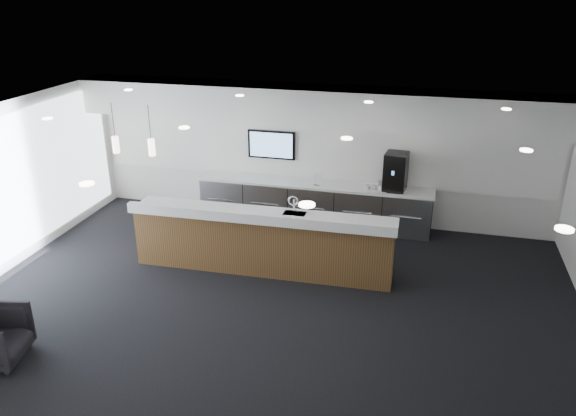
# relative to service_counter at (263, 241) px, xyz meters

# --- Properties ---
(ground) EXTENTS (10.00, 10.00, 0.00)m
(ground) POSITION_rel_service_counter_xyz_m (0.46, -1.38, -0.58)
(ground) COLOR black
(ground) RESTS_ON ground
(ceiling) EXTENTS (10.00, 8.00, 0.02)m
(ceiling) POSITION_rel_service_counter_xyz_m (0.46, -1.38, 2.42)
(ceiling) COLOR black
(ceiling) RESTS_ON back_wall
(back_wall) EXTENTS (10.00, 0.02, 3.00)m
(back_wall) POSITION_rel_service_counter_xyz_m (0.46, 2.62, 0.92)
(back_wall) COLOR white
(back_wall) RESTS_ON ground
(soffit_bulkhead) EXTENTS (10.00, 0.90, 0.70)m
(soffit_bulkhead) POSITION_rel_service_counter_xyz_m (0.46, 2.17, 2.07)
(soffit_bulkhead) COLOR white
(soffit_bulkhead) RESTS_ON back_wall
(alcove_panel) EXTENTS (9.80, 0.06, 1.40)m
(alcove_panel) POSITION_rel_service_counter_xyz_m (0.46, 2.59, 1.02)
(alcove_panel) COLOR white
(alcove_panel) RESTS_ON back_wall
(back_credenza) EXTENTS (5.06, 0.66, 0.95)m
(back_credenza) POSITION_rel_service_counter_xyz_m (0.46, 2.26, -0.10)
(back_credenza) COLOR #979BA0
(back_credenza) RESTS_ON ground
(wall_tv) EXTENTS (1.05, 0.08, 0.62)m
(wall_tv) POSITION_rel_service_counter_xyz_m (-0.54, 2.53, 1.07)
(wall_tv) COLOR black
(wall_tv) RESTS_ON back_wall
(pendant_left) EXTENTS (0.12, 0.12, 0.30)m
(pendant_left) POSITION_rel_service_counter_xyz_m (-1.94, -0.58, 1.67)
(pendant_left) COLOR beige
(pendant_left) RESTS_ON ceiling
(pendant_right) EXTENTS (0.12, 0.12, 0.30)m
(pendant_right) POSITION_rel_service_counter_xyz_m (-2.64, -0.58, 1.67)
(pendant_right) COLOR beige
(pendant_right) RESTS_ON ceiling
(ceiling_can_lights) EXTENTS (7.00, 5.00, 0.02)m
(ceiling_can_lights) POSITION_rel_service_counter_xyz_m (0.46, -1.38, 2.39)
(ceiling_can_lights) COLOR white
(ceiling_can_lights) RESTS_ON ceiling
(service_counter) EXTENTS (4.81, 0.92, 1.49)m
(service_counter) POSITION_rel_service_counter_xyz_m (0.00, 0.00, 0.00)
(service_counter) COLOR #50311A
(service_counter) RESTS_ON ground
(coffee_machine) EXTENTS (0.49, 0.60, 0.78)m
(coffee_machine) POSITION_rel_service_counter_xyz_m (2.16, 2.31, 0.76)
(coffee_machine) COLOR black
(coffee_machine) RESTS_ON back_credenza
(info_sign_left) EXTENTS (0.18, 0.05, 0.25)m
(info_sign_left) POSITION_rel_service_counter_xyz_m (0.57, 2.15, 0.50)
(info_sign_left) COLOR white
(info_sign_left) RESTS_ON back_credenza
(info_sign_right) EXTENTS (0.17, 0.06, 0.23)m
(info_sign_right) POSITION_rel_service_counter_xyz_m (1.91, 2.17, 0.49)
(info_sign_right) COLOR white
(info_sign_right) RESTS_ON back_credenza
(cup_0) EXTENTS (0.11, 0.11, 0.10)m
(cup_0) POSITION_rel_service_counter_xyz_m (2.32, 2.16, 0.42)
(cup_0) COLOR white
(cup_0) RESTS_ON back_credenza
(cup_1) EXTENTS (0.15, 0.15, 0.10)m
(cup_1) POSITION_rel_service_counter_xyz_m (2.18, 2.16, 0.42)
(cup_1) COLOR white
(cup_1) RESTS_ON back_credenza
(cup_2) EXTENTS (0.14, 0.14, 0.10)m
(cup_2) POSITION_rel_service_counter_xyz_m (2.04, 2.16, 0.42)
(cup_2) COLOR white
(cup_2) RESTS_ON back_credenza
(cup_3) EXTENTS (0.14, 0.14, 0.10)m
(cup_3) POSITION_rel_service_counter_xyz_m (1.90, 2.16, 0.42)
(cup_3) COLOR white
(cup_3) RESTS_ON back_credenza
(cup_4) EXTENTS (0.15, 0.15, 0.10)m
(cup_4) POSITION_rel_service_counter_xyz_m (1.76, 2.16, 0.42)
(cup_4) COLOR white
(cup_4) RESTS_ON back_credenza
(cup_5) EXTENTS (0.12, 0.12, 0.10)m
(cup_5) POSITION_rel_service_counter_xyz_m (1.62, 2.16, 0.42)
(cup_5) COLOR white
(cup_5) RESTS_ON back_credenza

